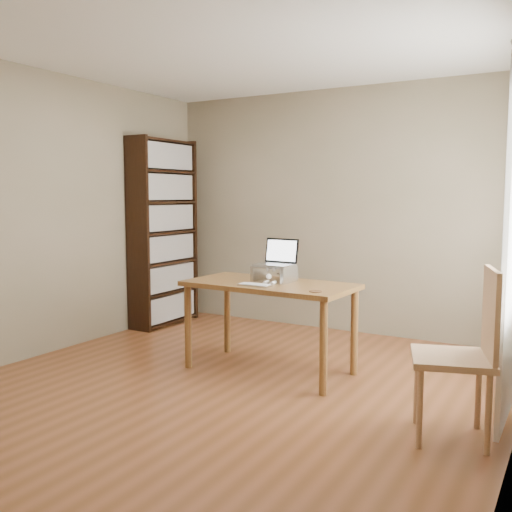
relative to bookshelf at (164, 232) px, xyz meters
The scene contains 9 objects.
room 2.43m from the bookshelf, 39.52° to the right, with size 4.04×4.54×2.64m.
bookshelf is the anchor object (origin of this frame).
desk 2.17m from the bookshelf, 27.23° to the right, with size 1.42×0.76×0.75m.
laptop_stand 2.11m from the bookshelf, 25.28° to the right, with size 0.32×0.25×0.13m.
laptop 2.08m from the bookshelf, 23.92° to the right, with size 0.32×0.27×0.22m.
keyboard 2.25m from the bookshelf, 32.42° to the right, with size 0.26×0.11×0.02m.
coaster 2.71m from the bookshelf, 26.43° to the right, with size 0.10×0.10×0.01m, color brown.
cat 2.13m from the bookshelf, 24.21° to the right, with size 0.24×0.48×0.15m.
chair 3.94m from the bookshelf, 24.22° to the right, with size 0.58×0.58×1.04m.
Camera 1 is at (2.29, -3.53, 1.47)m, focal length 40.00 mm.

